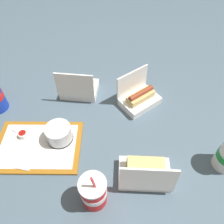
# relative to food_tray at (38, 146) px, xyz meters

# --- Properties ---
(ground_plane) EXTENTS (3.20, 3.20, 0.00)m
(ground_plane) POSITION_rel_food_tray_xyz_m (0.25, 0.16, -0.01)
(ground_plane) COLOR #4C6070
(food_tray) EXTENTS (0.40, 0.31, 0.01)m
(food_tray) POSITION_rel_food_tray_xyz_m (0.00, 0.00, 0.00)
(food_tray) COLOR #A56619
(food_tray) RESTS_ON ground_plane
(cake_container) EXTENTS (0.11, 0.11, 0.08)m
(cake_container) POSITION_rel_food_tray_xyz_m (0.09, 0.05, 0.04)
(cake_container) COLOR black
(cake_container) RESTS_ON food_tray
(ketchup_cup) EXTENTS (0.04, 0.04, 0.02)m
(ketchup_cup) POSITION_rel_food_tray_xyz_m (-0.08, 0.04, 0.02)
(ketchup_cup) COLOR white
(ketchup_cup) RESTS_ON food_tray
(napkin_stack) EXTENTS (0.10, 0.10, 0.00)m
(napkin_stack) POSITION_rel_food_tray_xyz_m (-0.04, -0.07, 0.01)
(napkin_stack) COLOR white
(napkin_stack) RESTS_ON food_tray
(plastic_fork) EXTENTS (0.10, 0.06, 0.00)m
(plastic_fork) POSITION_rel_food_tray_xyz_m (-0.09, 0.04, 0.01)
(plastic_fork) COLOR white
(plastic_fork) RESTS_ON food_tray
(clamshell_hotdog_left) EXTENTS (0.23, 0.23, 0.17)m
(clamshell_hotdog_left) POSITION_rel_food_tray_xyz_m (0.41, 0.33, 0.03)
(clamshell_hotdog_left) COLOR white
(clamshell_hotdog_left) RESTS_ON ground_plane
(clamshell_sandwich_corner) EXTENTS (0.21, 0.16, 0.17)m
(clamshell_sandwich_corner) POSITION_rel_food_tray_xyz_m (0.47, -0.07, 0.04)
(clamshell_sandwich_corner) COLOR white
(clamshell_sandwich_corner) RESTS_ON ground_plane
(clamshell_hotdog_right) EXTENTS (0.19, 0.16, 0.18)m
(clamshell_hotdog_right) POSITION_rel_food_tray_xyz_m (0.10, 0.35, 0.04)
(clamshell_hotdog_right) COLOR white
(clamshell_hotdog_right) RESTS_ON ground_plane
(soda_cup_back) EXTENTS (0.10, 0.10, 0.21)m
(soda_cup_back) POSITION_rel_food_tray_xyz_m (0.29, -0.18, 0.07)
(soda_cup_back) COLOR red
(soda_cup_back) RESTS_ON ground_plane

